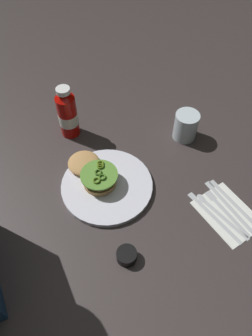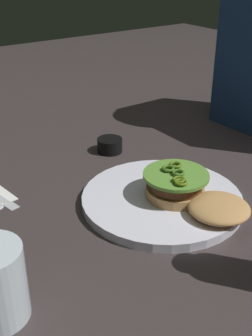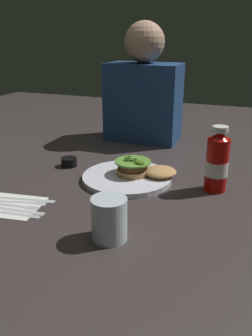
# 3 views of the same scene
# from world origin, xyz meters

# --- Properties ---
(ground_plane) EXTENTS (3.00, 3.00, 0.00)m
(ground_plane) POSITION_xyz_m (0.00, 0.00, 0.00)
(ground_plane) COLOR #38302F
(dinner_plate) EXTENTS (0.29, 0.29, 0.02)m
(dinner_plate) POSITION_xyz_m (-0.01, 0.10, 0.01)
(dinner_plate) COLOR white
(dinner_plate) RESTS_ON ground_plane
(burger_sandwich) EXTENTS (0.19, 0.13, 0.05)m
(burger_sandwich) POSITION_xyz_m (0.03, 0.12, 0.04)
(burger_sandwich) COLOR tan
(burger_sandwich) RESTS_ON dinner_plate
(condiment_cup) EXTENTS (0.06, 0.06, 0.03)m
(condiment_cup) POSITION_xyz_m (-0.25, 0.14, 0.02)
(condiment_cup) COLOR black
(condiment_cup) RESTS_ON ground_plane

